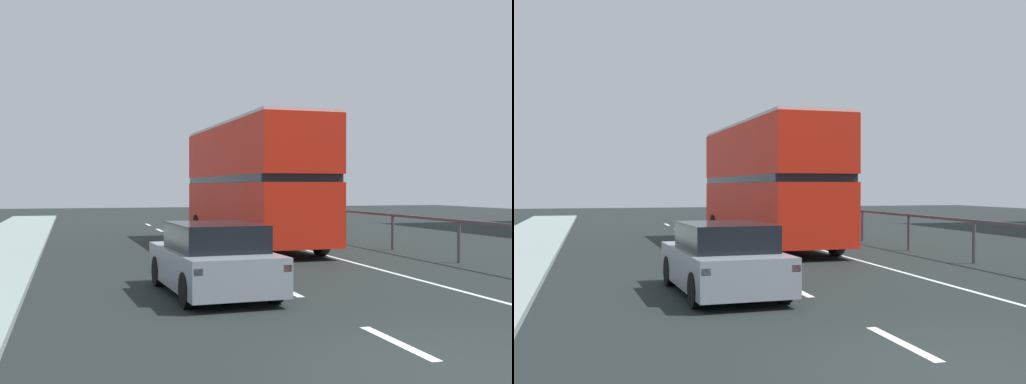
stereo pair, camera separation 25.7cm
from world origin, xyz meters
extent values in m
cube|color=black|center=(0.00, 0.00, -0.05)|extent=(74.86, 120.00, 0.10)
cube|color=silver|center=(0.00, 1.26, 0.00)|extent=(0.16, 2.01, 0.01)
cube|color=silver|center=(0.00, 6.01, 0.00)|extent=(0.16, 2.01, 0.01)
cube|color=silver|center=(0.00, 10.76, 0.00)|extent=(0.16, 2.01, 0.01)
cube|color=silver|center=(0.00, 15.51, 0.00)|extent=(0.16, 2.01, 0.01)
cube|color=silver|center=(0.00, 20.26, 0.00)|extent=(0.16, 2.01, 0.01)
cube|color=silver|center=(0.00, 25.01, 0.00)|extent=(0.16, 2.01, 0.01)
cube|color=silver|center=(0.00, 29.76, 0.00)|extent=(0.16, 2.01, 0.01)
cube|color=silver|center=(3.39, 9.00, 0.00)|extent=(0.12, 46.00, 0.01)
cube|color=#494A50|center=(6.20, 9.00, 1.18)|extent=(0.08, 42.00, 0.08)
cylinder|color=#494A50|center=(6.20, 9.00, 0.59)|extent=(0.10, 0.10, 1.18)
cylinder|color=#494A50|center=(6.20, 12.82, 0.59)|extent=(0.10, 0.10, 1.18)
cylinder|color=#494A50|center=(6.20, 16.64, 0.59)|extent=(0.10, 0.10, 1.18)
cylinder|color=#494A50|center=(6.20, 20.45, 0.59)|extent=(0.10, 0.10, 1.18)
cylinder|color=#494A50|center=(6.20, 24.27, 0.59)|extent=(0.10, 0.10, 1.18)
cylinder|color=#494A50|center=(6.20, 28.09, 0.59)|extent=(0.10, 0.10, 1.18)
cube|color=red|center=(2.02, 15.48, 1.31)|extent=(2.71, 10.33, 1.93)
cube|color=black|center=(2.02, 15.48, 2.40)|extent=(2.72, 9.92, 0.24)
cube|color=red|center=(2.02, 15.48, 3.40)|extent=(2.71, 10.33, 1.77)
cube|color=silver|center=(2.02, 15.48, 4.34)|extent=(2.65, 10.12, 0.10)
cube|color=black|center=(1.92, 20.60, 1.41)|extent=(2.25, 0.09, 1.35)
cube|color=yellow|center=(1.92, 20.60, 3.84)|extent=(1.50, 0.07, 0.28)
cylinder|color=black|center=(0.80, 19.20, 0.50)|extent=(0.30, 1.01, 1.00)
cylinder|color=black|center=(3.09, 19.24, 0.50)|extent=(0.30, 1.01, 1.00)
cylinder|color=black|center=(0.95, 11.92, 0.50)|extent=(0.30, 1.01, 1.00)
cylinder|color=black|center=(3.24, 11.96, 0.50)|extent=(0.30, 1.01, 1.00)
cube|color=gray|center=(-1.57, 5.89, 0.54)|extent=(2.00, 4.20, 0.72)
cube|color=black|center=(-1.56, 5.69, 1.16)|extent=(1.69, 2.34, 0.52)
cube|color=red|center=(-2.26, 3.83, 0.72)|extent=(0.16, 0.07, 0.12)
cube|color=red|center=(-0.67, 3.91, 0.72)|extent=(0.16, 0.07, 0.12)
cylinder|color=black|center=(-2.45, 7.21, 0.32)|extent=(0.23, 0.65, 0.64)
cylinder|color=black|center=(-0.82, 7.29, 0.32)|extent=(0.23, 0.65, 0.64)
cylinder|color=black|center=(-2.32, 4.50, 0.32)|extent=(0.23, 0.65, 0.64)
cylinder|color=black|center=(-0.68, 4.58, 0.32)|extent=(0.23, 0.65, 0.64)
camera|label=1|loc=(-4.32, -6.59, 2.13)|focal=44.93mm
camera|label=2|loc=(-4.07, -6.66, 2.13)|focal=44.93mm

